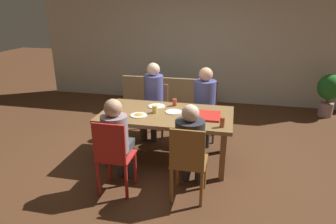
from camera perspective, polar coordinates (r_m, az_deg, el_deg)
name	(u,v)px	position (r m, az deg, el deg)	size (l,w,h in m)	color
ground_plane	(167,158)	(4.60, -0.27, -8.79)	(20.00, 20.00, 0.00)	#52311C
back_wall	(195,38)	(7.03, 5.25, 13.77)	(7.29, 0.12, 2.91)	beige
dining_table	(167,118)	(4.32, -0.29, -1.14)	(1.88, 1.01, 0.73)	brown
chair_0	(205,106)	(5.15, 7.01, 1.05)	(0.41, 0.38, 0.98)	#553323
person_0	(204,99)	(4.95, 6.93, 2.52)	(0.36, 0.56, 1.24)	#2D3B3F
chair_1	(188,161)	(3.48, 3.84, -9.35)	(0.41, 0.43, 0.95)	olive
person_1	(190,142)	(3.53, 4.29, -5.64)	(0.34, 0.54, 1.17)	#2F313A
chair_2	(155,105)	(5.35, -2.46, 1.35)	(0.44, 0.44, 0.86)	#965E39
person_2	(153,94)	(5.14, -2.92, 3.41)	(0.33, 0.55, 1.27)	#36343D
chair_3	(113,155)	(3.64, -10.37, -7.97)	(0.41, 0.39, 0.96)	red
person_3	(117,136)	(3.68, -9.70, -4.55)	(0.32, 0.50, 1.19)	#3D3F43
pizza_box_0	(206,116)	(4.19, 7.16, -0.69)	(0.40, 0.40, 0.03)	red
plate_0	(139,115)	(4.21, -5.60, -0.55)	(0.24, 0.24, 0.03)	white
plate_1	(174,112)	(4.32, 1.10, 0.03)	(0.24, 0.24, 0.01)	white
plate_2	(157,106)	(4.56, -2.17, 1.12)	(0.26, 0.26, 0.01)	white
drinking_glass_0	(175,102)	(4.58, 1.26, 1.86)	(0.07, 0.07, 0.11)	#B7442D
drinking_glass_1	(155,109)	(4.29, -2.52, 0.52)	(0.08, 0.08, 0.11)	#DEC65A
drinking_glass_2	(222,122)	(3.85, 10.27, -1.93)	(0.06, 0.06, 0.13)	#B14F2A
couch	(167,96)	(6.61, -0.22, 3.01)	(1.77, 0.80, 0.77)	#8F7853
potted_plant	(329,91)	(6.89, 28.27, 3.56)	(0.47, 0.47, 0.88)	gray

